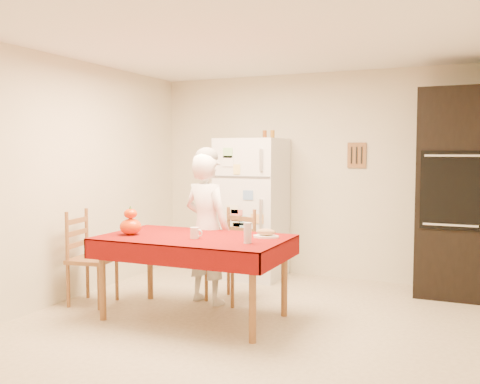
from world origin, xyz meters
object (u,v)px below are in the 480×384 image
Objects in this scene: coffee_mug at (195,233)px; pumpkin_lower at (131,227)px; refrigerator at (252,208)px; wine_glass at (248,233)px; dining_table at (194,244)px; seated_woman at (207,228)px; bread_plate at (266,237)px; oven_cabinet at (452,193)px; chair_far at (234,251)px; chair_left at (87,254)px.

pumpkin_lower is at bearing -175.69° from coffee_mug.
wine_glass is (0.74, -1.90, -0.00)m from refrigerator.
dining_table is 1.11× the size of seated_woman.
seated_woman is 0.82m from bread_plate.
coffee_mug is at bearing -137.50° from oven_cabinet.
dining_table is 0.74m from chair_far.
chair_left reaches higher than bread_plate.
seated_woman is at bearing -73.67° from chair_left.
wine_glass is (0.54, -0.04, 0.04)m from coffee_mug.
oven_cabinet is 1.44× the size of seated_woman.
pumpkin_lower is (-0.44, -1.90, -0.01)m from refrigerator.
seated_woman is (0.02, -1.24, -0.09)m from refrigerator.
dining_table is 0.63m from pumpkin_lower.
chair_left is 1.89m from bread_plate.
refrigerator reaches higher than bread_plate.
chair_left is at bearing 167.49° from pumpkin_lower.
refrigerator reaches higher than dining_table.
chair_far is 1.00× the size of chair_left.
oven_cabinet reaches higher than refrigerator.
dining_table is 1.25m from chair_left.
dining_table is at bearing 14.02° from pumpkin_lower.
oven_cabinet is 22.00× the size of coffee_mug.
chair_left is at bearing -134.11° from chair_far.
chair_left is 1.33m from coffee_mug.
pumpkin_lower reaches higher than dining_table.
bread_plate is at bearing 18.24° from dining_table.
dining_table is at bearing -139.81° from oven_cabinet.
bread_plate is (0.54, -0.51, 0.26)m from chair_far.
coffee_mug is (0.06, -0.10, 0.12)m from dining_table.
chair_far is 1.50m from chair_left.
refrigerator is 2.09m from chair_left.
pumpkin_lower is at bearing -110.94° from chair_far.
pumpkin_lower is 1.15× the size of wine_glass.
chair_far reaches higher than bread_plate.
bread_plate is (0.63, 0.21, 0.08)m from dining_table.
seated_woman is 7.51× the size of pumpkin_lower.
chair_far is 1.14m from pumpkin_lower.
bread_plate is (1.86, 0.21, 0.26)m from chair_left.
seated_woman reaches higher than pumpkin_lower.
pumpkin_lower is 0.85× the size of bread_plate.
seated_woman is 8.67× the size of wine_glass.
oven_cabinet is 2.32× the size of chair_far.
coffee_mug is 0.49× the size of pumpkin_lower.
oven_cabinet reaches higher than chair_left.
oven_cabinet is at bearing 46.66° from bread_plate.
oven_cabinet is at bearing -134.88° from seated_woman.
oven_cabinet reaches higher than chair_far.
chair_left is 1.24m from seated_woman.
refrigerator is 1.73m from bread_plate.
pumpkin_lower is at bearing -165.98° from dining_table.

